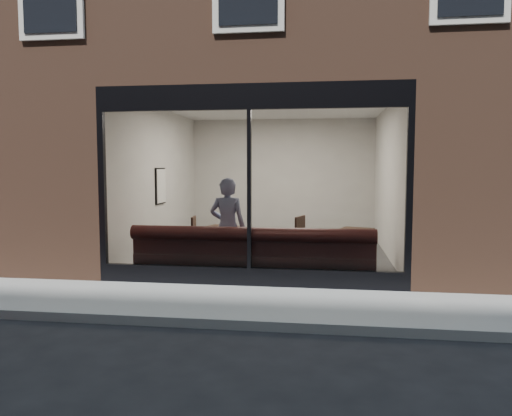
# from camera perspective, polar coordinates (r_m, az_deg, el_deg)

# --- Properties ---
(ground) EXTENTS (120.00, 120.00, 0.00)m
(ground) POSITION_cam_1_polar(r_m,az_deg,el_deg) (6.16, -3.76, -13.42)
(ground) COLOR black
(ground) RESTS_ON ground
(sidewalk_near) EXTENTS (40.00, 2.00, 0.01)m
(sidewalk_near) POSITION_cam_1_polar(r_m,az_deg,el_deg) (7.10, -2.08, -10.87)
(sidewalk_near) COLOR gray
(sidewalk_near) RESTS_ON ground
(kerb_near) EXTENTS (40.00, 0.10, 0.12)m
(kerb_near) POSITION_cam_1_polar(r_m,az_deg,el_deg) (6.10, -3.87, -13.03)
(kerb_near) COLOR gray
(kerb_near) RESTS_ON ground
(host_building_pier_left) EXTENTS (2.50, 12.00, 3.20)m
(host_building_pier_left) POSITION_cam_1_polar(r_m,az_deg,el_deg) (14.59, -11.83, 3.49)
(host_building_pier_left) COLOR brown
(host_building_pier_left) RESTS_ON ground
(host_building_pier_right) EXTENTS (2.50, 12.00, 3.20)m
(host_building_pier_right) POSITION_cam_1_polar(r_m,az_deg,el_deg) (13.96, 18.58, 3.28)
(host_building_pier_right) COLOR brown
(host_building_pier_right) RESTS_ON ground
(host_building_backfill) EXTENTS (5.00, 6.00, 3.20)m
(host_building_backfill) POSITION_cam_1_polar(r_m,az_deg,el_deg) (16.77, 3.93, 3.76)
(host_building_backfill) COLOR brown
(host_building_backfill) RESTS_ON ground
(cafe_floor) EXTENTS (6.00, 6.00, 0.00)m
(cafe_floor) POSITION_cam_1_polar(r_m,az_deg,el_deg) (10.96, 1.61, -5.16)
(cafe_floor) COLOR #2D2D30
(cafe_floor) RESTS_ON ground
(cafe_ceiling) EXTENTS (6.00, 6.00, 0.00)m
(cafe_ceiling) POSITION_cam_1_polar(r_m,az_deg,el_deg) (10.86, 1.65, 11.54)
(cafe_ceiling) COLOR white
(cafe_ceiling) RESTS_ON host_building_upper
(cafe_wall_back) EXTENTS (5.00, 0.00, 5.00)m
(cafe_wall_back) POSITION_cam_1_polar(r_m,az_deg,el_deg) (13.77, 3.03, 3.51)
(cafe_wall_back) COLOR beige
(cafe_wall_back) RESTS_ON ground
(cafe_wall_left) EXTENTS (0.00, 6.00, 6.00)m
(cafe_wall_left) POSITION_cam_1_polar(r_m,az_deg,el_deg) (11.35, -10.98, 3.13)
(cafe_wall_left) COLOR beige
(cafe_wall_left) RESTS_ON ground
(cafe_wall_right) EXTENTS (0.00, 6.00, 6.00)m
(cafe_wall_right) POSITION_cam_1_polar(r_m,az_deg,el_deg) (10.80, 14.89, 2.97)
(cafe_wall_right) COLOR beige
(cafe_wall_right) RESTS_ON ground
(storefront_kick) EXTENTS (5.00, 0.10, 0.30)m
(storefront_kick) POSITION_cam_1_polar(r_m,az_deg,el_deg) (8.07, -0.76, -7.88)
(storefront_kick) COLOR black
(storefront_kick) RESTS_ON ground
(storefront_header) EXTENTS (5.00, 0.10, 0.40)m
(storefront_header) POSITION_cam_1_polar(r_m,az_deg,el_deg) (7.94, -0.79, 12.62)
(storefront_header) COLOR black
(storefront_header) RESTS_ON host_building_upper
(storefront_mullion) EXTENTS (0.06, 0.10, 2.50)m
(storefront_mullion) POSITION_cam_1_polar(r_m,az_deg,el_deg) (7.88, -0.77, 2.10)
(storefront_mullion) COLOR black
(storefront_mullion) RESTS_ON storefront_kick
(storefront_glass) EXTENTS (4.80, 0.00, 4.80)m
(storefront_glass) POSITION_cam_1_polar(r_m,az_deg,el_deg) (7.85, -0.81, 2.09)
(storefront_glass) COLOR white
(storefront_glass) RESTS_ON storefront_kick
(banquette) EXTENTS (4.00, 0.55, 0.45)m
(banquette) POSITION_cam_1_polar(r_m,az_deg,el_deg) (8.44, -0.34, -6.79)
(banquette) COLOR #3B1615
(banquette) RESTS_ON cafe_floor
(person) EXTENTS (0.64, 0.43, 1.72)m
(person) POSITION_cam_1_polar(r_m,az_deg,el_deg) (8.71, -3.27, -2.18)
(person) COLOR #8790BA
(person) RESTS_ON cafe_floor
(cafe_table_left) EXTENTS (0.79, 0.79, 0.04)m
(cafe_table_left) POSITION_cam_1_polar(r_m,az_deg,el_deg) (9.58, -4.08, -2.27)
(cafe_table_left) COLOR #301F12
(cafe_table_left) RESTS_ON cafe_floor
(cafe_table_right) EXTENTS (0.73, 0.73, 0.04)m
(cafe_table_right) POSITION_cam_1_polar(r_m,az_deg,el_deg) (9.45, 11.33, -2.45)
(cafe_table_right) COLOR #301F12
(cafe_table_right) RESTS_ON cafe_floor
(cafe_chair_left) EXTENTS (0.41, 0.41, 0.04)m
(cafe_chair_left) POSITION_cam_1_polar(r_m,az_deg,el_deg) (9.81, -8.21, -5.09)
(cafe_chair_left) COLOR #301F12
(cafe_chair_left) RESTS_ON cafe_floor
(cafe_chair_right) EXTENTS (0.59, 0.59, 0.04)m
(cafe_chair_right) POSITION_cam_1_polar(r_m,az_deg,el_deg) (9.88, 4.00, -4.99)
(cafe_chair_right) COLOR #301F12
(cafe_chair_right) RESTS_ON cafe_floor
(wall_poster) EXTENTS (0.02, 0.56, 0.75)m
(wall_poster) POSITION_cam_1_polar(r_m,az_deg,el_deg) (11.33, -10.79, 2.49)
(wall_poster) COLOR white
(wall_poster) RESTS_ON cafe_wall_left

